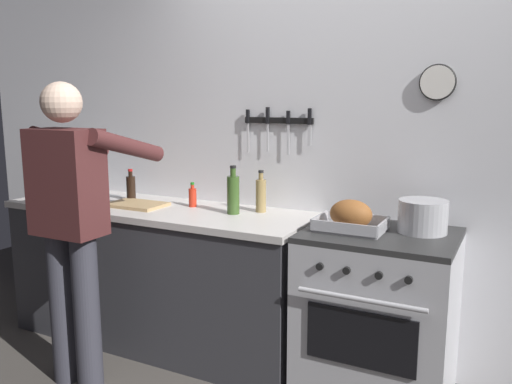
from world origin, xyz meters
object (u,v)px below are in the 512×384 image
Objects in this scene: person_cook at (72,217)px; bottle_hot_sauce at (193,197)px; cutting_board at (137,205)px; bottle_vinegar at (261,195)px; stove at (377,315)px; stock_pot at (423,216)px; bottle_soy_sauce at (131,188)px; bottle_olive_oil at (233,194)px; roasting_pan at (351,217)px.

person_cook is 0.78m from bottle_hot_sauce.
cutting_board is 2.32× the size of bottle_hot_sauce.
cutting_board is 1.43× the size of bottle_vinegar.
stove is 3.65× the size of stock_pot.
bottle_olive_oil is at bearing -3.12° from bottle_soy_sauce.
cutting_board is (-1.39, -0.01, -0.06)m from roasting_pan.
stock_pot is (0.19, 0.10, 0.53)m from stove.
cutting_board is 0.22m from bottle_soy_sauce.
cutting_board is (-0.04, 0.57, -0.04)m from person_cook.
roasting_pan is at bearing -158.91° from stock_pot.
roasting_pan is at bearing -4.32° from bottle_soy_sauce.
bottle_vinegar reaches higher than bottle_soy_sauce.
bottle_vinegar is at bearing 168.17° from stove.
bottle_olive_oil is 1.35× the size of bottle_soy_sauce.
person_cook is 5.78× the size of bottle_olive_oil.
bottle_hot_sauce is (-1.22, 0.10, 0.51)m from stove.
stove is 1.33m from bottle_hot_sauce.
roasting_pan reaches higher than cutting_board.
roasting_pan is 0.65m from bottle_vinegar.
stove is at bearing -2.81° from bottle_soy_sauce.
bottle_olive_oil is at bearing 7.46° from cutting_board.
cutting_board is (-1.73, -0.14, -0.07)m from stock_pot.
stove is 1.70m from person_cook.
bottle_olive_oil is at bearing 177.47° from stove.
roasting_pan is at bearing -167.30° from stove.
stock_pot is 1.08m from bottle_olive_oil.
bottle_hot_sauce is (-1.07, 0.14, -0.01)m from roasting_pan.
bottle_vinegar is at bearing 44.78° from bottle_olive_oil.
stock_pot is (0.34, 0.13, 0.01)m from roasting_pan.
bottle_olive_oil is 0.81m from bottle_soy_sauce.
bottle_soy_sauce is 0.84× the size of bottle_vinegar.
cutting_board is at bearing -175.28° from stock_pot.
roasting_pan is at bearing -5.64° from bottle_olive_oil.
bottle_hot_sauce is (-0.33, 0.06, -0.06)m from bottle_olive_oil.
bottle_hot_sauce is at bearing 2.34° from bottle_soy_sauce.
bottle_soy_sauce is at bearing 176.88° from bottle_olive_oil.
cutting_board reaches higher than stove.
bottle_olive_oil is at bearing -135.22° from bottle_vinegar.
bottle_vinegar is at bearing -52.25° from person_cook.
stock_pot is at bearing 0.39° from bottle_soy_sauce.
stock_pot is at bearing -0.27° from bottle_hot_sauce.
bottle_vinegar is at bearing 14.90° from cutting_board.
bottle_vinegar is at bearing 7.22° from bottle_hot_sauce.
roasting_pan is 1.55m from bottle_soy_sauce.
person_cook is 0.58m from cutting_board.
bottle_soy_sauce is at bearing 177.19° from stove.
person_cook reaches higher than bottle_soy_sauce.
stove is 0.54× the size of person_cook.
person_cook is 10.71× the size of bottle_hot_sauce.
stock_pot is 1.41m from bottle_hot_sauce.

